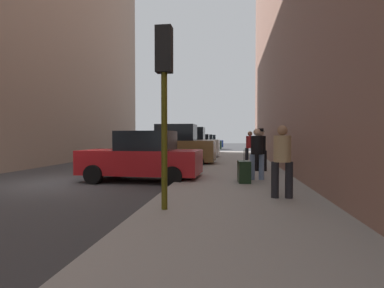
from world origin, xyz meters
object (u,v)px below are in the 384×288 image
(parked_white_van, at_px, (188,144))
(parked_gray_coupe, at_px, (197,145))
(parked_dark_green_sedan, at_px, (202,143))
(pedestrian_in_red_jacket, at_px, (250,146))
(parked_red_hatchback, at_px, (143,157))
(traffic_light, at_px, (164,77))
(pedestrian_with_fedora, at_px, (261,147))
(pedestrian_in_jeans, at_px, (257,151))
(pedestrian_in_tan_coat, at_px, (282,157))
(parked_bronze_suv, at_px, (174,147))
(rolling_suitcase, at_px, (244,172))
(parked_blue_sedan, at_px, (207,142))
(fire_hydrant, at_px, (206,157))

(parked_white_van, bearing_deg, parked_gray_coupe, 90.00)
(parked_dark_green_sedan, height_order, pedestrian_in_red_jacket, pedestrian_in_red_jacket)
(parked_red_hatchback, relative_size, traffic_light, 1.18)
(parked_gray_coupe, bearing_deg, parked_white_van, -90.00)
(pedestrian_with_fedora, bearing_deg, pedestrian_in_jeans, -97.96)
(parked_dark_green_sedan, xyz_separation_m, traffic_light, (1.85, -25.65, 1.91))
(parked_white_van, height_order, pedestrian_in_tan_coat, parked_white_van)
(parked_bronze_suv, relative_size, rolling_suitcase, 4.45)
(parked_dark_green_sedan, relative_size, pedestrian_in_red_jacket, 2.48)
(parked_red_hatchback, distance_m, parked_white_van, 10.82)
(parked_bronze_suv, distance_m, traffic_light, 10.57)
(parked_gray_coupe, relative_size, parked_dark_green_sedan, 1.00)
(parked_white_van, distance_m, parked_blue_sedan, 16.11)
(parked_bronze_suv, xyz_separation_m, pedestrian_with_fedora, (4.36, -3.28, 0.10))
(parked_gray_coupe, relative_size, pedestrian_with_fedora, 2.38)
(parked_white_van, relative_size, traffic_light, 1.28)
(pedestrian_in_tan_coat, relative_size, pedestrian_with_fedora, 0.96)
(parked_blue_sedan, distance_m, pedestrian_in_tan_coat, 30.36)
(parked_gray_coupe, height_order, fire_hydrant, parked_gray_coupe)
(parked_white_van, xyz_separation_m, parked_gray_coupe, (0.00, 5.38, -0.18))
(parked_white_van, bearing_deg, parked_red_hatchback, -90.00)
(parked_bronze_suv, bearing_deg, pedestrian_in_jeans, -55.85)
(parked_white_van, height_order, traffic_light, traffic_light)
(parked_bronze_suv, xyz_separation_m, pedestrian_in_jeans, (4.00, -5.89, 0.07))
(fire_hydrant, distance_m, pedestrian_in_jeans, 6.17)
(pedestrian_in_red_jacket, xyz_separation_m, rolling_suitcase, (-0.53, -6.17, -0.61))
(rolling_suitcase, bearing_deg, parked_blue_sedan, 97.27)
(parked_bronze_suv, height_order, pedestrian_in_tan_coat, parked_bronze_suv)
(parked_blue_sedan, relative_size, traffic_light, 1.18)
(pedestrian_in_red_jacket, distance_m, rolling_suitcase, 6.22)
(parked_gray_coupe, xyz_separation_m, pedestrian_in_red_jacket, (4.08, -10.91, 0.26))
(parked_bronze_suv, height_order, parked_gray_coupe, parked_bronze_suv)
(fire_hydrant, bearing_deg, pedestrian_in_tan_coat, -73.65)
(parked_bronze_suv, distance_m, pedestrian_in_red_jacket, 4.10)
(parked_white_van, distance_m, pedestrian_in_jeans, 11.71)
(parked_bronze_suv, bearing_deg, parked_gray_coupe, 90.00)
(parked_blue_sedan, bearing_deg, pedestrian_in_tan_coat, -81.77)
(parked_bronze_suv, height_order, parked_dark_green_sedan, parked_bronze_suv)
(fire_hydrant, bearing_deg, rolling_suitcase, -74.80)
(pedestrian_in_jeans, height_order, rolling_suitcase, pedestrian_in_jeans)
(parked_blue_sedan, relative_size, pedestrian_with_fedora, 2.39)
(parked_bronze_suv, bearing_deg, pedestrian_with_fedora, -36.98)
(pedestrian_in_tan_coat, distance_m, pedestrian_with_fedora, 5.54)
(traffic_light, distance_m, pedestrian_in_red_jacket, 10.23)
(pedestrian_in_tan_coat, bearing_deg, pedestrian_in_jeans, 96.81)
(parked_dark_green_sedan, bearing_deg, traffic_light, -85.87)
(parked_bronze_suv, relative_size, pedestrian_in_red_jacket, 2.71)
(parked_dark_green_sedan, xyz_separation_m, rolling_suitcase, (3.55, -21.97, -0.36))
(parked_gray_coupe, height_order, traffic_light, traffic_light)
(parked_dark_green_sedan, relative_size, fire_hydrant, 6.03)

